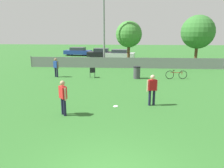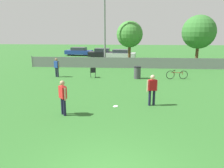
{
  "view_description": "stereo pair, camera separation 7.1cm",
  "coord_description": "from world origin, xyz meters",
  "px_view_note": "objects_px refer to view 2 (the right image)",
  "views": [
    {
      "loc": [
        0.42,
        -4.59,
        3.69
      ],
      "look_at": [
        -0.41,
        6.39,
        1.05
      ],
      "focal_mm": 35.0,
      "sensor_mm": 36.0,
      "label": 1
    },
    {
      "loc": [
        0.49,
        -4.59,
        3.69
      ],
      "look_at": [
        -0.41,
        6.39,
        1.05
      ],
      "focal_mm": 35.0,
      "sensor_mm": 36.0,
      "label": 2
    }
  ],
  "objects_px": {
    "folding_chair_sideline": "(93,72)",
    "parked_car_dark": "(102,53)",
    "parked_car_silver": "(121,54)",
    "tree_near_pole": "(130,34)",
    "parked_car_blue": "(79,51)",
    "player_defender_red": "(63,95)",
    "trash_bin": "(137,72)",
    "player_thrower_red": "(152,88)",
    "light_pole": "(105,19)",
    "spectator_in_blue": "(57,66)",
    "frisbee_disc": "(115,106)",
    "bicycle_sideline": "(177,75)",
    "tree_far_right": "(199,32)"
  },
  "relations": [
    {
      "from": "player_defender_red",
      "to": "player_thrower_red",
      "type": "xyz_separation_m",
      "value": [
        4.11,
        1.67,
        0.0
      ]
    },
    {
      "from": "spectator_in_blue",
      "to": "light_pole",
      "type": "bearing_deg",
      "value": -90.46
    },
    {
      "from": "player_thrower_red",
      "to": "frisbee_disc",
      "type": "height_order",
      "value": "player_thrower_red"
    },
    {
      "from": "player_defender_red",
      "to": "trash_bin",
      "type": "distance_m",
      "value": 9.03
    },
    {
      "from": "player_defender_red",
      "to": "bicycle_sideline",
      "type": "bearing_deg",
      "value": 99.18
    },
    {
      "from": "tree_near_pole",
      "to": "parked_car_silver",
      "type": "bearing_deg",
      "value": 100.99
    },
    {
      "from": "trash_bin",
      "to": "parked_car_dark",
      "type": "xyz_separation_m",
      "value": [
        -4.64,
        14.22,
        0.18
      ]
    },
    {
      "from": "spectator_in_blue",
      "to": "parked_car_dark",
      "type": "height_order",
      "value": "spectator_in_blue"
    },
    {
      "from": "tree_near_pole",
      "to": "parked_car_blue",
      "type": "bearing_deg",
      "value": 129.82
    },
    {
      "from": "tree_near_pole",
      "to": "tree_far_right",
      "type": "distance_m",
      "value": 7.31
    },
    {
      "from": "parked_car_silver",
      "to": "frisbee_disc",
      "type": "bearing_deg",
      "value": -80.05
    },
    {
      "from": "bicycle_sideline",
      "to": "parked_car_blue",
      "type": "relative_size",
      "value": 0.39
    },
    {
      "from": "player_defender_red",
      "to": "parked_car_silver",
      "type": "relative_size",
      "value": 0.37
    },
    {
      "from": "player_thrower_red",
      "to": "light_pole",
      "type": "bearing_deg",
      "value": 92.44
    },
    {
      "from": "parked_car_silver",
      "to": "player_thrower_red",
      "type": "bearing_deg",
      "value": -74.83
    },
    {
      "from": "bicycle_sideline",
      "to": "parked_car_dark",
      "type": "xyz_separation_m",
      "value": [
        -7.79,
        14.18,
        0.32
      ]
    },
    {
      "from": "tree_near_pole",
      "to": "player_defender_red",
      "type": "bearing_deg",
      "value": -100.49
    },
    {
      "from": "bicycle_sideline",
      "to": "parked_car_silver",
      "type": "xyz_separation_m",
      "value": [
        -5.06,
        13.47,
        0.27
      ]
    },
    {
      "from": "parked_car_blue",
      "to": "parked_car_dark",
      "type": "height_order",
      "value": "parked_car_dark"
    },
    {
      "from": "parked_car_blue",
      "to": "parked_car_dark",
      "type": "bearing_deg",
      "value": -25.6
    },
    {
      "from": "player_thrower_red",
      "to": "parked_car_silver",
      "type": "xyz_separation_m",
      "value": [
        -2.44,
        20.13,
        -0.3
      ]
    },
    {
      "from": "spectator_in_blue",
      "to": "trash_bin",
      "type": "distance_m",
      "value": 6.69
    },
    {
      "from": "player_thrower_red",
      "to": "folding_chair_sideline",
      "type": "bearing_deg",
      "value": 107.56
    },
    {
      "from": "tree_near_pole",
      "to": "folding_chair_sideline",
      "type": "relative_size",
      "value": 5.7
    },
    {
      "from": "spectator_in_blue",
      "to": "player_defender_red",
      "type": "bearing_deg",
      "value": 139.34
    },
    {
      "from": "trash_bin",
      "to": "folding_chair_sideline",
      "type": "bearing_deg",
      "value": 179.67
    },
    {
      "from": "trash_bin",
      "to": "parked_car_silver",
      "type": "xyz_separation_m",
      "value": [
        -1.91,
        13.51,
        0.13
      ]
    },
    {
      "from": "player_defender_red",
      "to": "spectator_in_blue",
      "type": "xyz_separation_m",
      "value": [
        -3.1,
        8.37,
        -0.02
      ]
    },
    {
      "from": "trash_bin",
      "to": "parked_car_blue",
      "type": "height_order",
      "value": "parked_car_blue"
    },
    {
      "from": "trash_bin",
      "to": "frisbee_disc",
      "type": "bearing_deg",
      "value": -100.61
    },
    {
      "from": "parked_car_silver",
      "to": "trash_bin",
      "type": "bearing_deg",
      "value": -73.7
    },
    {
      "from": "light_pole",
      "to": "tree_near_pole",
      "type": "bearing_deg",
      "value": 25.38
    },
    {
      "from": "folding_chair_sideline",
      "to": "player_defender_red",
      "type": "bearing_deg",
      "value": 76.93
    },
    {
      "from": "folding_chair_sideline",
      "to": "parked_car_blue",
      "type": "height_order",
      "value": "parked_car_blue"
    },
    {
      "from": "spectator_in_blue",
      "to": "tree_near_pole",
      "type": "bearing_deg",
      "value": -100.74
    },
    {
      "from": "folding_chair_sideline",
      "to": "parked_car_dark",
      "type": "relative_size",
      "value": 0.21
    },
    {
      "from": "light_pole",
      "to": "folding_chair_sideline",
      "type": "distance_m",
      "value": 7.49
    },
    {
      "from": "spectator_in_blue",
      "to": "parked_car_dark",
      "type": "xyz_separation_m",
      "value": [
        2.04,
        14.13,
        -0.23
      ]
    },
    {
      "from": "player_thrower_red",
      "to": "parked_car_silver",
      "type": "bearing_deg",
      "value": 82.43
    },
    {
      "from": "folding_chair_sideline",
      "to": "parked_car_silver",
      "type": "distance_m",
      "value": 13.6
    },
    {
      "from": "light_pole",
      "to": "tree_near_pole",
      "type": "relative_size",
      "value": 1.73
    },
    {
      "from": "parked_car_blue",
      "to": "bicycle_sideline",
      "type": "bearing_deg",
      "value": -47.15
    },
    {
      "from": "parked_car_silver",
      "to": "spectator_in_blue",
      "type": "bearing_deg",
      "value": -101.3
    },
    {
      "from": "parked_car_dark",
      "to": "parked_car_silver",
      "type": "xyz_separation_m",
      "value": [
        2.73,
        -0.71,
        -0.05
      ]
    },
    {
      "from": "tree_far_right",
      "to": "player_defender_red",
      "type": "distance_m",
      "value": 18.52
    },
    {
      "from": "tree_near_pole",
      "to": "frisbee_disc",
      "type": "relative_size",
      "value": 19.22
    },
    {
      "from": "parked_car_dark",
      "to": "tree_far_right",
      "type": "bearing_deg",
      "value": -31.77
    },
    {
      "from": "spectator_in_blue",
      "to": "parked_car_blue",
      "type": "bearing_deg",
      "value": -54.06
    },
    {
      "from": "player_defender_red",
      "to": "spectator_in_blue",
      "type": "distance_m",
      "value": 8.92
    },
    {
      "from": "player_thrower_red",
      "to": "parked_car_silver",
      "type": "relative_size",
      "value": 0.37
    }
  ]
}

